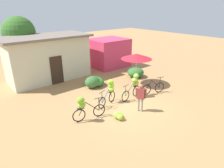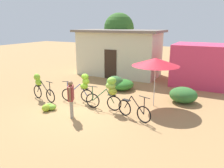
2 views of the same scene
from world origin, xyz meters
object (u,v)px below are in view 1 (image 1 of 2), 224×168
shop_pink (109,53)px  tree_behind_building (19,33)px  bicycle_center_loaded (134,84)px  bicycle_by_shop (153,88)px  market_umbrella (137,56)px  bicycle_near_pile (110,90)px  building_low (48,57)px  bicycle_leftmost (85,107)px  banana_pile_on_ground (119,116)px  person_vendor (141,95)px

shop_pink → tree_behind_building: tree_behind_building is taller
bicycle_center_loaded → bicycle_by_shop: bicycle_center_loaded is taller
market_umbrella → bicycle_near_pile: (-3.22, -1.07, -1.25)m
shop_pink → bicycle_near_pile: (-4.68, -5.93, -0.44)m
building_low → tree_behind_building: tree_behind_building is taller
bicycle_by_shop → market_umbrella: bearing=81.4°
market_umbrella → bicycle_leftmost: size_ratio=1.31×
building_low → bicycle_near_pile: 6.31m
market_umbrella → banana_pile_on_ground: 5.13m
market_umbrella → person_vendor: (-2.57, -2.82, -1.12)m
bicycle_near_pile → bicycle_by_shop: bicycle_near_pile is taller
shop_pink → tree_behind_building: bearing=159.0°
building_low → bicycle_near_pile: building_low is taller
market_umbrella → bicycle_leftmost: market_umbrella is taller
shop_pink → bicycle_center_loaded: (-3.06, -6.28, -0.36)m
building_low → shop_pink: building_low is taller
banana_pile_on_ground → bicycle_by_shop: bearing=12.8°
building_low → market_umbrella: 6.62m
bicycle_by_shop → tree_behind_building: bearing=118.4°
building_low → tree_behind_building: size_ratio=1.36×
bicycle_near_pile → bicycle_by_shop: 3.07m
market_umbrella → bicycle_leftmost: bearing=-162.2°
bicycle_near_pile → shop_pink: bearing=51.7°
bicycle_leftmost → market_umbrella: bearing=17.8°
person_vendor → shop_pink: bearing=62.3°
shop_pink → bicycle_center_loaded: shop_pink is taller
building_low → bicycle_near_pile: (0.96, -6.18, -0.85)m
bicycle_leftmost → bicycle_center_loaded: size_ratio=1.00×
bicycle_leftmost → bicycle_center_loaded: (3.70, 0.30, 0.14)m
building_low → tree_behind_building: 3.06m
shop_pink → market_umbrella: shop_pink is taller
market_umbrella → bicycle_near_pile: market_umbrella is taller
person_vendor → bicycle_by_shop: bearing=23.7°
bicycle_near_pile → bicycle_center_loaded: size_ratio=0.92×
building_low → person_vendor: building_low is taller
shop_pink → market_umbrella: (-1.46, -4.87, 0.81)m
market_umbrella → person_vendor: market_umbrella is taller
market_umbrella → bicycle_near_pile: 3.61m
tree_behind_building → banana_pile_on_ground: size_ratio=6.69×
shop_pink → bicycle_near_pile: shop_pink is taller
bicycle_near_pile → person_vendor: bearing=-69.7°
bicycle_center_loaded → bicycle_near_pile: bearing=168.0°
tree_behind_building → market_umbrella: tree_behind_building is taller
building_low → market_umbrella: (4.18, -5.11, 0.40)m
shop_pink → bicycle_by_shop: bearing=-104.6°
tree_behind_building → shop_pink: bearing=-21.0°
building_low → shop_pink: (5.64, -0.25, -0.40)m
building_low → person_vendor: bearing=-78.5°
market_umbrella → building_low: bearing=129.2°
banana_pile_on_ground → bicycle_center_loaded: bearing=27.9°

